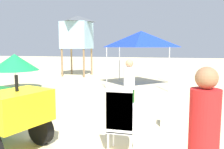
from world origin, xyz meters
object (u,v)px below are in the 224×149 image
(stacked_plastic_chairs, at_px, (121,115))
(lifeguard_tower, at_px, (77,32))
(beach_umbrella_mid, at_px, (15,62))
(lifeguard_near_center, at_px, (129,84))
(lifeguard_near_left, at_px, (204,136))
(cooler_box, at_px, (171,119))
(popup_canopy, at_px, (141,39))

(stacked_plastic_chairs, distance_m, lifeguard_tower, 12.44)
(stacked_plastic_chairs, distance_m, beach_umbrella_mid, 8.08)
(lifeguard_near_center, bearing_deg, lifeguard_near_left, -69.06)
(stacked_plastic_chairs, relative_size, lifeguard_near_center, 0.78)
(lifeguard_near_center, distance_m, cooler_box, 1.49)
(lifeguard_near_left, height_order, lifeguard_tower, lifeguard_tower)
(lifeguard_tower, relative_size, cooler_box, 8.40)
(stacked_plastic_chairs, relative_size, beach_umbrella_mid, 0.59)
(stacked_plastic_chairs, height_order, lifeguard_tower, lifeguard_tower)
(cooler_box, bearing_deg, lifeguard_tower, 124.52)
(popup_canopy, height_order, cooler_box, popup_canopy)
(cooler_box, bearing_deg, beach_umbrella_mid, 154.05)
(lifeguard_near_left, relative_size, popup_canopy, 0.61)
(popup_canopy, height_order, lifeguard_tower, lifeguard_tower)
(lifeguard_near_left, distance_m, beach_umbrella_mid, 9.99)
(lifeguard_near_center, relative_size, cooler_box, 3.37)
(popup_canopy, bearing_deg, cooler_box, -76.03)
(cooler_box, bearing_deg, lifeguard_near_center, 155.57)
(stacked_plastic_chairs, height_order, popup_canopy, popup_canopy)
(lifeguard_near_center, height_order, popup_canopy, popup_canopy)
(lifeguard_near_center, distance_m, popup_canopy, 5.78)
(popup_canopy, bearing_deg, beach_umbrella_mid, -154.05)
(popup_canopy, xyz_separation_m, cooler_box, (1.52, -6.11, -2.20))
(lifeguard_near_left, distance_m, cooler_box, 3.45)
(lifeguard_tower, xyz_separation_m, cooler_box, (6.31, -9.17, -2.82))
(lifeguard_near_center, bearing_deg, stacked_plastic_chairs, -84.10)
(popup_canopy, bearing_deg, lifeguard_near_left, -79.02)
(cooler_box, bearing_deg, stacked_plastic_chairs, -117.00)
(lifeguard_tower, height_order, beach_umbrella_mid, lifeguard_tower)
(stacked_plastic_chairs, xyz_separation_m, lifeguard_near_center, (-0.24, 2.34, 0.20))
(lifeguard_near_left, bearing_deg, lifeguard_near_center, 110.94)
(lifeguard_near_left, bearing_deg, cooler_box, 95.33)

